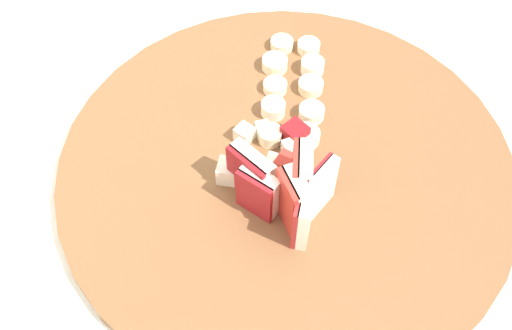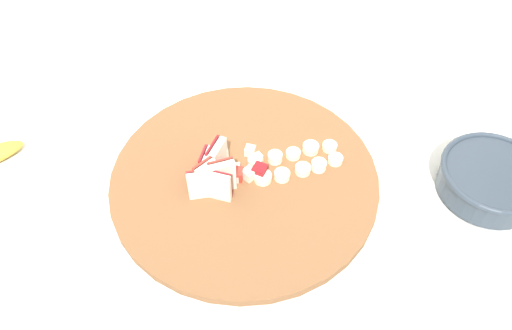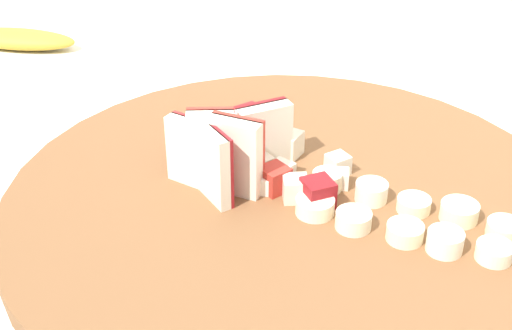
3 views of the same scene
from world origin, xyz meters
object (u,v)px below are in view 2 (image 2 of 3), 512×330
apple_wedge_fan (212,173)px  banana_slice_rows (295,162)px  cutting_board (244,179)px  apple_dice_pile (241,166)px  ceramic_bowl (491,179)px

apple_wedge_fan → banana_slice_rows: apple_wedge_fan is taller
apple_wedge_fan → cutting_board: bearing=7.7°
apple_wedge_fan → banana_slice_rows: 0.15m
apple_dice_pile → cutting_board: bearing=-74.8°
apple_wedge_fan → banana_slice_rows: size_ratio=0.63×
apple_wedge_fan → ceramic_bowl: size_ratio=0.59×
apple_dice_pile → banana_slice_rows: size_ratio=0.53×
apple_dice_pile → banana_slice_rows: apple_dice_pile is taller
banana_slice_rows → ceramic_bowl: 0.32m
banana_slice_rows → ceramic_bowl: size_ratio=0.94×
apple_wedge_fan → banana_slice_rows: (0.14, 0.02, -0.02)m
apple_dice_pile → ceramic_bowl: bearing=-15.1°
apple_wedge_fan → banana_slice_rows: bearing=6.6°
apple_dice_pile → banana_slice_rows: (0.09, -0.00, -0.00)m
apple_dice_pile → ceramic_bowl: (0.40, -0.11, 0.01)m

